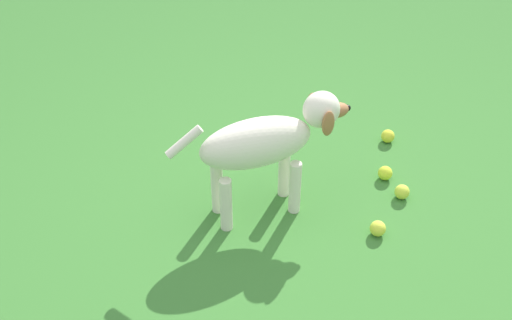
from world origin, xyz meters
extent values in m
plane|color=#38722D|center=(0.00, 0.00, 0.00)|extent=(14.00, 14.00, 0.00)
ellipsoid|color=silver|center=(0.04, 0.24, 0.36)|extent=(0.47, 0.45, 0.21)
cylinder|color=silver|center=(0.19, 0.18, 0.13)|extent=(0.05, 0.05, 0.25)
cylinder|color=silver|center=(0.11, 0.09, 0.13)|extent=(0.05, 0.05, 0.25)
cylinder|color=silver|center=(-0.04, 0.38, 0.13)|extent=(0.05, 0.05, 0.25)
cylinder|color=silver|center=(-0.12, 0.30, 0.13)|extent=(0.05, 0.05, 0.25)
ellipsoid|color=silver|center=(0.25, 0.05, 0.45)|extent=(0.21, 0.21, 0.15)
ellipsoid|color=#9E663D|center=(0.30, 0.01, 0.43)|extent=(0.13, 0.12, 0.06)
sphere|color=black|center=(0.34, -0.03, 0.43)|extent=(0.03, 0.03, 0.03)
ellipsoid|color=#9E663D|center=(0.29, 0.11, 0.43)|extent=(0.06, 0.06, 0.12)
ellipsoid|color=#9E663D|center=(0.19, 0.00, 0.43)|extent=(0.06, 0.06, 0.12)
cylinder|color=silver|center=(-0.18, 0.43, 0.43)|extent=(0.14, 0.13, 0.12)
sphere|color=#C8DD2F|center=(0.50, -0.18, 0.03)|extent=(0.07, 0.07, 0.07)
sphere|color=#D1DA3C|center=(0.14, -0.27, 0.03)|extent=(0.07, 0.07, 0.07)
sphere|color=#CFD231|center=(0.79, -0.10, 0.03)|extent=(0.07, 0.07, 0.07)
sphere|color=#C5D83C|center=(0.41, -0.29, 0.03)|extent=(0.07, 0.07, 0.07)
camera|label=1|loc=(-1.73, -0.69, 1.79)|focal=43.29mm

